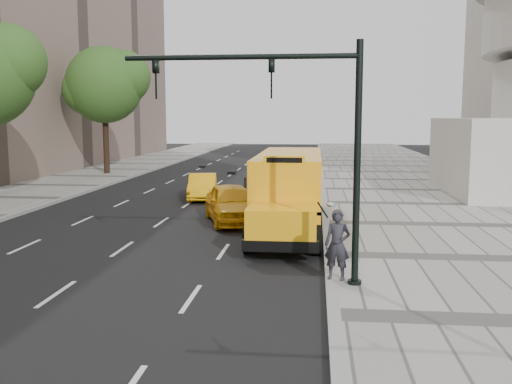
# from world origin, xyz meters

# --- Properties ---
(ground) EXTENTS (140.00, 140.00, 0.00)m
(ground) POSITION_xyz_m (0.00, 0.00, 0.00)
(ground) COLOR black
(ground) RESTS_ON ground
(sidewalk_museum) EXTENTS (12.00, 140.00, 0.15)m
(sidewalk_museum) POSITION_xyz_m (12.00, 0.00, 0.07)
(sidewalk_museum) COLOR gray
(sidewalk_museum) RESTS_ON ground
(curb_museum) EXTENTS (0.30, 140.00, 0.15)m
(curb_museum) POSITION_xyz_m (6.00, 0.00, 0.07)
(curb_museum) COLOR gray
(curb_museum) RESTS_ON ground
(curb_far) EXTENTS (0.30, 140.00, 0.15)m
(curb_far) POSITION_xyz_m (-8.00, 0.00, 0.07)
(curb_far) COLOR gray
(curb_far) RESTS_ON ground
(tree_c) EXTENTS (6.52, 5.79, 9.78)m
(tree_c) POSITION_xyz_m (-10.39, 18.95, 6.92)
(tree_c) COLOR black
(tree_c) RESTS_ON ground
(school_bus) EXTENTS (2.96, 11.56, 3.19)m
(school_bus) POSITION_xyz_m (4.50, -0.29, 1.76)
(school_bus) COLOR #FFAB12
(school_bus) RESTS_ON ground
(taxi_near) EXTENTS (3.31, 5.19, 1.65)m
(taxi_near) POSITION_xyz_m (2.00, 0.34, 0.82)
(taxi_near) COLOR #FDB20F
(taxi_near) RESTS_ON ground
(taxi_far) EXTENTS (2.09, 4.36, 1.38)m
(taxi_far) POSITION_xyz_m (-0.60, 7.01, 0.69)
(taxi_far) COLOR #FDB20F
(taxi_far) RESTS_ON ground
(pedestrian) EXTENTS (0.79, 0.62, 1.90)m
(pedestrian) POSITION_xyz_m (6.15, -8.45, 1.10)
(pedestrian) COLOR #2A2930
(pedestrian) RESTS_ON sidewalk_museum
(traffic_signal) EXTENTS (6.18, 0.36, 6.40)m
(traffic_signal) POSITION_xyz_m (5.19, -8.81, 4.09)
(traffic_signal) COLOR black
(traffic_signal) RESTS_ON ground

